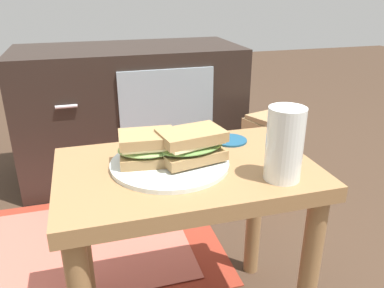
# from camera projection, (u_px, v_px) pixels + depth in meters

# --- Properties ---
(side_table) EXTENTS (0.56, 0.36, 0.46)m
(side_table) POSITION_uv_depth(u_px,v_px,m) (187.00, 202.00, 0.88)
(side_table) COLOR olive
(side_table) RESTS_ON ground
(tv_cabinet) EXTENTS (0.96, 0.46, 0.58)m
(tv_cabinet) POSITION_uv_depth(u_px,v_px,m) (131.00, 112.00, 1.75)
(tv_cabinet) COLOR black
(tv_cabinet) RESTS_ON ground
(area_rug) EXTENTS (1.17, 0.65, 0.01)m
(area_rug) POSITION_uv_depth(u_px,v_px,m) (42.00, 253.00, 1.28)
(area_rug) COLOR maroon
(area_rug) RESTS_ON ground
(plate) EXTENTS (0.26, 0.26, 0.01)m
(plate) POSITION_uv_depth(u_px,v_px,m) (170.00, 163.00, 0.84)
(plate) COLOR silver
(plate) RESTS_ON side_table
(sandwich_front) EXTENTS (0.14, 0.11, 0.07)m
(sandwich_front) POSITION_uv_depth(u_px,v_px,m) (147.00, 148.00, 0.83)
(sandwich_front) COLOR #9E7A4C
(sandwich_front) RESTS_ON plate
(sandwich_back) EXTENTS (0.16, 0.12, 0.07)m
(sandwich_back) POSITION_uv_depth(u_px,v_px,m) (191.00, 145.00, 0.83)
(sandwich_back) COLOR #9E7A4C
(sandwich_back) RESTS_ON plate
(beer_glass) EXTENTS (0.07, 0.07, 0.15)m
(beer_glass) POSITION_uv_depth(u_px,v_px,m) (284.00, 145.00, 0.76)
(beer_glass) COLOR silver
(beer_glass) RESTS_ON side_table
(coaster) EXTENTS (0.08, 0.08, 0.01)m
(coaster) POSITION_uv_depth(u_px,v_px,m) (230.00, 140.00, 0.98)
(coaster) COLOR navy
(coaster) RESTS_ON side_table
(paper_bag) EXTENTS (0.22, 0.19, 0.37)m
(paper_bag) POSITION_uv_depth(u_px,v_px,m) (269.00, 157.00, 1.56)
(paper_bag) COLOR tan
(paper_bag) RESTS_ON ground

